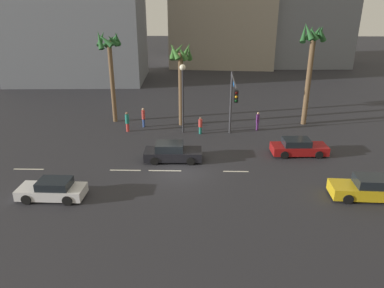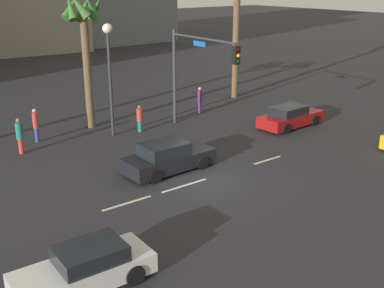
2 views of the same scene
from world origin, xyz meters
TOP-DOWN VIEW (x-y plane):
  - ground_plane at (0.00, 0.00)m, footprint 220.00×220.00m
  - lane_stripe_2 at (-4.02, 0.00)m, footprint 2.30×0.14m
  - lane_stripe_3 at (-1.08, 0.00)m, footprint 2.43×0.14m
  - lane_stripe_4 at (4.17, 0.00)m, footprint 1.87×0.14m
  - car_0 at (9.51, 3.31)m, footprint 4.51×1.99m
  - car_2 at (-0.66, 1.92)m, footprint 4.50×1.99m
  - car_3 at (-7.79, -4.14)m, footprint 4.19×1.86m
  - traffic_signal at (4.27, 6.22)m, footprint 0.39×6.12m
  - streetlamp at (-0.12, 8.41)m, footprint 0.56×0.56m
  - pedestrian_0 at (7.05, 9.27)m, footprint 0.41×0.41m
  - pedestrian_1 at (-4.12, 9.94)m, footprint 0.44×0.44m
  - pedestrian_2 at (1.52, 8.07)m, footprint 0.51×0.51m
  - pedestrian_3 at (-5.47, 8.58)m, footprint 0.53×0.53m
  - palm_tree_0 at (11.98, 11.26)m, footprint 2.58×2.33m
  - palm_tree_2 at (-0.41, 10.78)m, footprint 2.50×2.70m

SIDE VIEW (x-z plane):
  - ground_plane at x=0.00m, z-range 0.00..0.00m
  - lane_stripe_2 at x=-4.02m, z-range 0.00..0.01m
  - lane_stripe_3 at x=-1.08m, z-range 0.00..0.01m
  - lane_stripe_4 at x=4.17m, z-range 0.00..0.01m
  - car_3 at x=-7.79m, z-range -0.05..1.24m
  - car_0 at x=9.51m, z-range -0.05..1.30m
  - car_2 at x=-0.66m, z-range -0.06..1.39m
  - pedestrian_2 at x=1.52m, z-range 0.04..1.66m
  - pedestrian_0 at x=7.05m, z-range 0.06..1.86m
  - pedestrian_3 at x=-5.47m, z-range 0.06..1.99m
  - pedestrian_1 at x=-4.12m, z-range 0.08..2.01m
  - traffic_signal at x=4.27m, z-range 1.12..6.96m
  - streetlamp at x=-0.12m, z-range 1.27..7.71m
  - palm_tree_2 at x=-0.41m, z-range 1.89..10.06m
  - palm_tree_0 at x=11.98m, z-range 2.08..12.05m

